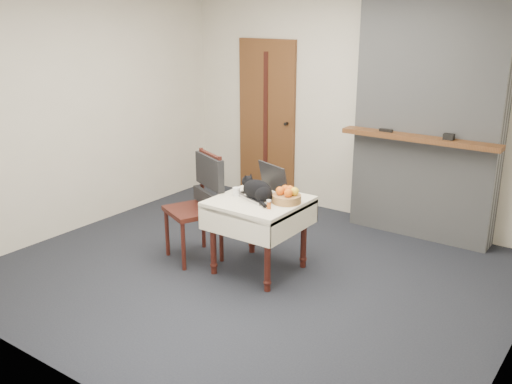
# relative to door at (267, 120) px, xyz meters

# --- Properties ---
(ground) EXTENTS (4.50, 4.50, 0.00)m
(ground) POSITION_rel_door_xyz_m (1.20, -1.97, -1.00)
(ground) COLOR black
(ground) RESTS_ON ground
(room_shell) EXTENTS (4.52, 4.01, 2.61)m
(room_shell) POSITION_rel_door_xyz_m (1.20, -1.51, 0.76)
(room_shell) COLOR beige
(room_shell) RESTS_ON ground
(door) EXTENTS (0.82, 0.10, 2.00)m
(door) POSITION_rel_door_xyz_m (0.00, 0.00, 0.00)
(door) COLOR brown
(door) RESTS_ON ground
(chimney) EXTENTS (1.62, 0.48, 2.60)m
(chimney) POSITION_rel_door_xyz_m (2.10, -0.13, 0.30)
(chimney) COLOR gray
(chimney) RESTS_ON ground
(side_table) EXTENTS (0.78, 0.78, 0.70)m
(side_table) POSITION_rel_door_xyz_m (1.22, -1.90, -0.41)
(side_table) COLOR #39150F
(side_table) RESTS_ON ground
(laptop) EXTENTS (0.48, 0.45, 0.29)m
(laptop) POSITION_rel_door_xyz_m (1.21, -1.79, -0.23)
(laptop) COLOR #B7B7BC
(laptop) RESTS_ON side_table
(cat) EXTENTS (0.41, 0.29, 0.21)m
(cat) POSITION_rel_door_xyz_m (1.22, -1.92, -0.21)
(cat) COLOR black
(cat) RESTS_ON side_table
(cream_jar) EXTENTS (0.07, 0.07, 0.08)m
(cream_jar) POSITION_rel_door_xyz_m (0.99, -1.93, -0.26)
(cream_jar) COLOR white
(cream_jar) RESTS_ON side_table
(pill_bottle) EXTENTS (0.04, 0.04, 0.08)m
(pill_bottle) POSITION_rel_door_xyz_m (1.44, -2.06, -0.26)
(pill_bottle) COLOR #B04C15
(pill_bottle) RESTS_ON side_table
(fruit_basket) EXTENTS (0.26, 0.26, 0.15)m
(fruit_basket) POSITION_rel_door_xyz_m (1.47, -1.83, -0.24)
(fruit_basket) COLOR #AF6E46
(fruit_basket) RESTS_ON side_table
(desk_clutter) EXTENTS (0.14, 0.08, 0.01)m
(desk_clutter) POSITION_rel_door_xyz_m (1.35, -1.85, -0.30)
(desk_clutter) COLOR black
(desk_clutter) RESTS_ON side_table
(chair) EXTENTS (0.62, 0.61, 1.05)m
(chair) POSITION_rel_door_xyz_m (0.59, -1.95, -0.33)
(chair) COLOR #39150F
(chair) RESTS_ON ground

